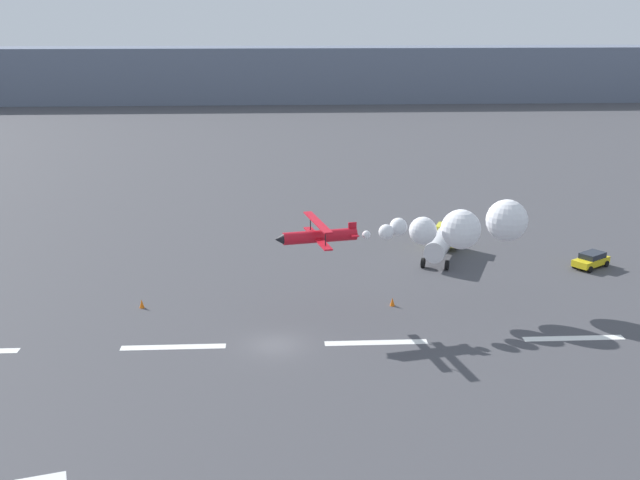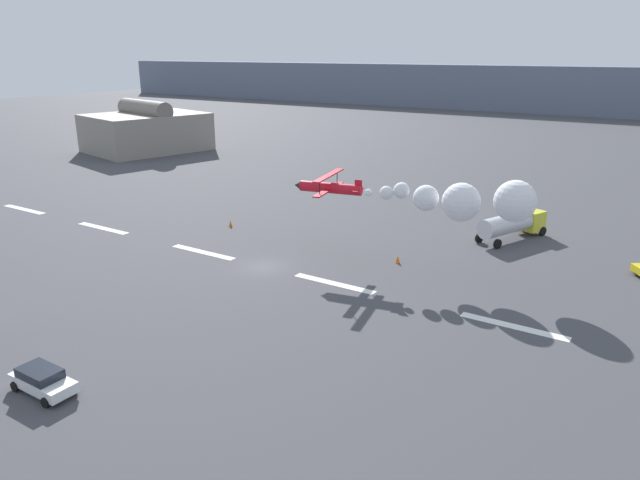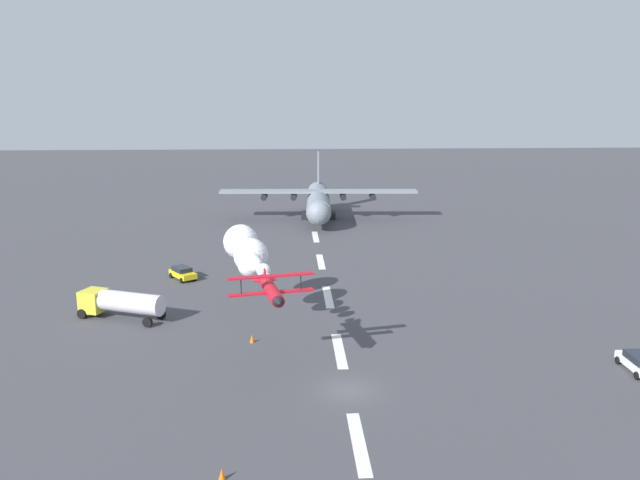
{
  "view_description": "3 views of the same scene",
  "coord_description": "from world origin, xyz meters",
  "px_view_note": "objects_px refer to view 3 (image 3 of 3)",
  "views": [
    {
      "loc": [
        0.36,
        -56.48,
        24.91
      ],
      "look_at": [
        3.77,
        5.86,
        6.66
      ],
      "focal_mm": 44.56,
      "sensor_mm": 36.0,
      "label": 1
    },
    {
      "loc": [
        32.73,
        -41.09,
        19.52
      ],
      "look_at": [
        7.42,
        -1.71,
        4.42
      ],
      "focal_mm": 33.05,
      "sensor_mm": 36.0,
      "label": 2
    },
    {
      "loc": [
        -46.2,
        4.53,
        22.34
      ],
      "look_at": [
        40.85,
        0.0,
        2.61
      ],
      "focal_mm": 36.59,
      "sensor_mm": 36.0,
      "label": 3
    }
  ],
  "objects_px": {
    "cargo_transport_plane": "(318,202)",
    "traffic_cone_near": "(222,474)",
    "stunt_biplane_red": "(248,253)",
    "fuel_tanker_truck": "(121,302)",
    "followme_car_yellow": "(639,362)",
    "traffic_cone_far": "(252,339)",
    "airport_staff_sedan": "(183,273)"
  },
  "relations": [
    {
      "from": "cargo_transport_plane",
      "to": "traffic_cone_far",
      "type": "xyz_separation_m",
      "value": [
        -57.86,
        8.97,
        -3.09
      ]
    },
    {
      "from": "followme_car_yellow",
      "to": "stunt_biplane_red",
      "type": "bearing_deg",
      "value": 66.69
    },
    {
      "from": "stunt_biplane_red",
      "to": "airport_staff_sedan",
      "type": "xyz_separation_m",
      "value": [
        15.43,
        9.03,
        -6.13
      ]
    },
    {
      "from": "fuel_tanker_truck",
      "to": "traffic_cone_far",
      "type": "bearing_deg",
      "value": -117.73
    },
    {
      "from": "stunt_biplane_red",
      "to": "fuel_tanker_truck",
      "type": "height_order",
      "value": "stunt_biplane_red"
    },
    {
      "from": "fuel_tanker_truck",
      "to": "traffic_cone_near",
      "type": "height_order",
      "value": "fuel_tanker_truck"
    },
    {
      "from": "followme_car_yellow",
      "to": "airport_staff_sedan",
      "type": "distance_m",
      "value": 50.89
    },
    {
      "from": "followme_car_yellow",
      "to": "traffic_cone_far",
      "type": "height_order",
      "value": "followme_car_yellow"
    },
    {
      "from": "cargo_transport_plane",
      "to": "traffic_cone_near",
      "type": "relative_size",
      "value": 47.11
    },
    {
      "from": "traffic_cone_near",
      "to": "cargo_transport_plane",
      "type": "bearing_deg",
      "value": -6.93
    },
    {
      "from": "airport_staff_sedan",
      "to": "traffic_cone_far",
      "type": "relative_size",
      "value": 5.8
    },
    {
      "from": "airport_staff_sedan",
      "to": "stunt_biplane_red",
      "type": "bearing_deg",
      "value": -149.65
    },
    {
      "from": "cargo_transport_plane",
      "to": "followme_car_yellow",
      "type": "relative_size",
      "value": 8.02
    },
    {
      "from": "cargo_transport_plane",
      "to": "followme_car_yellow",
      "type": "bearing_deg",
      "value": -160.77
    },
    {
      "from": "stunt_biplane_red",
      "to": "traffic_cone_near",
      "type": "xyz_separation_m",
      "value": [
        -27.67,
        0.18,
        -6.57
      ]
    },
    {
      "from": "fuel_tanker_truck",
      "to": "traffic_cone_far",
      "type": "distance_m",
      "value": 15.33
    },
    {
      "from": "stunt_biplane_red",
      "to": "airport_staff_sedan",
      "type": "relative_size",
      "value": 5.09
    },
    {
      "from": "traffic_cone_far",
      "to": "fuel_tanker_truck",
      "type": "bearing_deg",
      "value": 62.27
    },
    {
      "from": "stunt_biplane_red",
      "to": "fuel_tanker_truck",
      "type": "bearing_deg",
      "value": 84.87
    },
    {
      "from": "stunt_biplane_red",
      "to": "traffic_cone_near",
      "type": "height_order",
      "value": "stunt_biplane_red"
    },
    {
      "from": "cargo_transport_plane",
      "to": "stunt_biplane_red",
      "type": "bearing_deg",
      "value": 169.65
    },
    {
      "from": "cargo_transport_plane",
      "to": "traffic_cone_near",
      "type": "bearing_deg",
      "value": 173.07
    },
    {
      "from": "followme_car_yellow",
      "to": "traffic_cone_near",
      "type": "bearing_deg",
      "value": 112.71
    },
    {
      "from": "stunt_biplane_red",
      "to": "fuel_tanker_truck",
      "type": "distance_m",
      "value": 14.05
    },
    {
      "from": "traffic_cone_far",
      "to": "traffic_cone_near",
      "type": "bearing_deg",
      "value": 178.16
    },
    {
      "from": "cargo_transport_plane",
      "to": "fuel_tanker_truck",
      "type": "xyz_separation_m",
      "value": [
        -50.75,
        22.49,
        -1.72
      ]
    },
    {
      "from": "followme_car_yellow",
      "to": "traffic_cone_near",
      "type": "distance_m",
      "value": 35.41
    },
    {
      "from": "cargo_transport_plane",
      "to": "followme_car_yellow",
      "type": "distance_m",
      "value": 69.87
    },
    {
      "from": "traffic_cone_far",
      "to": "followme_car_yellow",
      "type": "bearing_deg",
      "value": -104.15
    },
    {
      "from": "cargo_transport_plane",
      "to": "stunt_biplane_red",
      "type": "relative_size",
      "value": 1.6
    },
    {
      "from": "cargo_transport_plane",
      "to": "traffic_cone_near",
      "type": "xyz_separation_m",
      "value": [
        -79.59,
        9.67,
        -3.09
      ]
    },
    {
      "from": "fuel_tanker_truck",
      "to": "airport_staff_sedan",
      "type": "bearing_deg",
      "value": -15.55
    }
  ]
}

